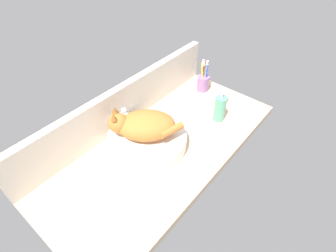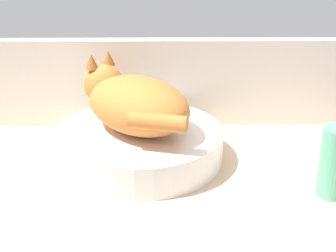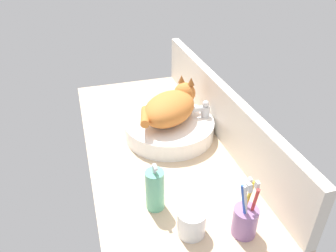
# 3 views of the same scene
# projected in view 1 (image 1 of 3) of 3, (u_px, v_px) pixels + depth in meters

# --- Properties ---
(ground_plane) EXTENTS (1.18, 0.54, 0.04)m
(ground_plane) POSITION_uv_depth(u_px,v_px,m) (163.00, 148.00, 1.21)
(ground_plane) COLOR #D1B28E
(backsplash_panel) EXTENTS (1.18, 0.04, 0.21)m
(backsplash_panel) POSITION_uv_depth(u_px,v_px,m) (123.00, 105.00, 1.25)
(backsplash_panel) COLOR silver
(backsplash_panel) RESTS_ON ground_plane
(sink_basin) EXTENTS (0.35, 0.35, 0.07)m
(sink_basin) POSITION_uv_depth(u_px,v_px,m) (148.00, 140.00, 1.18)
(sink_basin) COLOR white
(sink_basin) RESTS_ON ground_plane
(cat) EXTENTS (0.29, 0.30, 0.14)m
(cat) POSITION_uv_depth(u_px,v_px,m) (143.00, 125.00, 1.12)
(cat) COLOR #CC7533
(cat) RESTS_ON sink_basin
(faucet) EXTENTS (0.04, 0.12, 0.14)m
(faucet) POSITION_uv_depth(u_px,v_px,m) (127.00, 120.00, 1.22)
(faucet) COLOR silver
(faucet) RESTS_ON ground_plane
(soap_dispenser) EXTENTS (0.06, 0.06, 0.17)m
(soap_dispenser) POSITION_uv_depth(u_px,v_px,m) (220.00, 109.00, 1.29)
(soap_dispenser) COLOR #60B793
(soap_dispenser) RESTS_ON ground_plane
(toothbrush_cup) EXTENTS (0.07, 0.07, 0.19)m
(toothbrush_cup) POSITION_uv_depth(u_px,v_px,m) (203.00, 82.00, 1.49)
(toothbrush_cup) COLOR #996BA8
(toothbrush_cup) RESTS_ON ground_plane
(water_glass) EXTENTS (0.08, 0.08, 0.08)m
(water_glass) POSITION_uv_depth(u_px,v_px,m) (220.00, 97.00, 1.41)
(water_glass) COLOR white
(water_glass) RESTS_ON ground_plane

